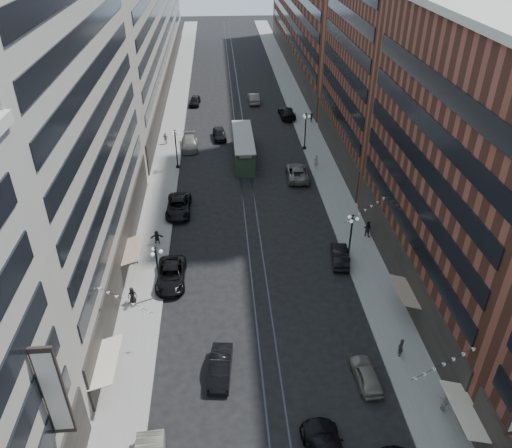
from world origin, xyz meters
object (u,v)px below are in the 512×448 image
object	(u,v)px
car_9	(195,101)
pedestrian_extra_2	(132,295)
car_11	(297,172)
car_5	(220,367)
car_12	(287,112)
pedestrian_7	(367,229)
pedestrian_2	(135,257)
pedestrian_9	(312,118)
car_7	(179,206)
car_10	(340,256)
streetcar	(243,148)
pedestrian_8	(316,161)
car_14	(254,98)
lamppost_sw_mid	(176,148)
car_8	(190,143)
lamppost_sw_far	(158,270)
pedestrian_6	(166,138)
pedestrian_5	(157,237)
lamppost_se_far	(351,237)
car_4	(366,375)
lamppost_se_mid	(305,130)
car_13	(219,134)
car_2	(171,275)
pedestrian_4	(444,403)

from	to	relation	value
car_9	pedestrian_extra_2	size ratio (longest dim) A/B	2.69
car_11	car_5	bearing A→B (deg)	74.73
car_12	pedestrian_7	xyz separation A→B (m)	(4.01, -37.25, 0.21)
pedestrian_2	pedestrian_9	xyz separation A→B (m)	(24.21, 37.42, -0.01)
car_7	car_10	size ratio (longest dim) A/B	1.32
streetcar	car_9	world-z (taller)	streetcar
streetcar	pedestrian_8	xyz separation A→B (m)	(9.77, -3.93, -0.48)
car_14	lamppost_sw_mid	bearing A→B (deg)	63.98
lamppost_sw_mid	car_7	distance (m)	12.10
car_8	car_9	xyz separation A→B (m)	(0.21, 19.42, -0.07)
lamppost_sw_far	pedestrian_6	size ratio (longest dim) A/B	3.17
pedestrian_5	pedestrian_9	xyz separation A→B (m)	(22.39, 34.03, 0.01)
lamppost_se_far	pedestrian_7	size ratio (longest dim) A/B	3.01
car_8	car_4	bearing A→B (deg)	-75.26
lamppost_sw_far	car_9	size ratio (longest dim) A/B	1.25
pedestrian_6	pedestrian_7	bearing A→B (deg)	150.43
lamppost_se_mid	pedestrian_2	world-z (taller)	lamppost_se_mid
lamppost_sw_mid	lamppost_se_far	xyz separation A→B (m)	(18.40, -23.00, 0.00)
pedestrian_5	pedestrian_9	distance (m)	40.74
pedestrian_9	lamppost_sw_mid	bearing A→B (deg)	-149.12
car_4	car_10	xyz separation A→B (m)	(1.31, 15.09, 0.05)
lamppost_se_far	lamppost_se_mid	bearing A→B (deg)	90.00
car_11	lamppost_sw_far	bearing A→B (deg)	58.09
pedestrian_8	pedestrian_5	bearing A→B (deg)	7.96
car_7	car_10	world-z (taller)	car_7
pedestrian_2	pedestrian_5	world-z (taller)	pedestrian_2
car_12	car_13	xyz separation A→B (m)	(-11.63, -8.61, -0.06)
car_2	pedestrian_extra_2	distance (m)	4.34
car_14	pedestrian_extra_2	bearing A→B (deg)	73.63
pedestrian_extra_2	lamppost_sw_mid	bearing A→B (deg)	69.56
car_2	pedestrian_6	bearing A→B (deg)	95.41
lamppost_sw_mid	pedestrian_2	world-z (taller)	lamppost_sw_mid
lamppost_sw_mid	car_7	size ratio (longest dim) A/B	0.92
lamppost_se_far	car_12	world-z (taller)	lamppost_se_far
car_12	pedestrian_5	bearing A→B (deg)	60.30
lamppost_se_mid	car_7	bearing A→B (deg)	-136.23
lamppost_sw_mid	car_11	size ratio (longest dim) A/B	0.90
pedestrian_7	pedestrian_9	xyz separation A→B (m)	(-0.26, 34.30, -0.15)
pedestrian_2	pedestrian_4	distance (m)	30.78
car_7	car_13	bearing A→B (deg)	77.67
car_2	lamppost_se_mid	bearing A→B (deg)	59.62
car_9	pedestrian_extra_2	world-z (taller)	pedestrian_extra_2
car_9	pedestrian_6	size ratio (longest dim) A/B	2.54
car_7	pedestrian_9	distance (m)	34.34
lamppost_sw_far	pedestrian_2	bearing A→B (deg)	119.10
pedestrian_7	pedestrian_extra_2	world-z (taller)	pedestrian_7
streetcar	car_14	distance (m)	24.41
car_12	pedestrian_9	xyz separation A→B (m)	(3.75, -2.95, 0.06)
pedestrian_2	lamppost_sw_far	bearing A→B (deg)	-36.50
car_11	pedestrian_6	xyz separation A→B (m)	(-18.25, 12.46, 0.17)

